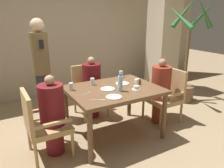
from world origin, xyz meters
TOP-DOWN VIEW (x-y plane):
  - ground_plane at (0.00, 0.00)m, footprint 16.00×16.00m
  - wall_back at (0.00, 2.28)m, footprint 8.00×0.06m
  - pillar_stone at (2.18, 1.40)m, footprint 0.57×0.57m
  - dining_table at (0.00, 0.00)m, footprint 1.30×1.02m
  - chair_left_side at (-1.05, 0.00)m, footprint 0.52×0.52m
  - diner_in_left_chair at (-0.91, 0.00)m, footprint 0.32×0.32m
  - chair_far_side at (0.00, 0.91)m, footprint 0.52×0.52m
  - diner_in_far_chair at (-0.00, 0.77)m, footprint 0.32×0.32m
  - chair_right_side at (1.05, 0.00)m, footprint 0.52×0.52m
  - diner_in_right_chair at (0.91, 0.00)m, footprint 0.32×0.32m
  - standing_host at (-0.76, 1.15)m, footprint 0.29×0.33m
  - potted_palm at (2.02, 0.48)m, footprint 0.73×0.71m
  - plate_main_left at (-0.18, -0.32)m, footprint 0.21×0.21m
  - plate_main_right at (-0.10, -0.00)m, footprint 0.21×0.21m
  - plate_dessert_center at (0.22, 0.12)m, footprint 0.21×0.21m
  - teacup_with_saucer at (0.24, -0.21)m, footprint 0.12×0.12m
  - bowl_small at (0.48, 0.08)m, footprint 0.10×0.10m
  - water_bottle at (0.02, -0.15)m, footprint 0.07×0.07m
  - glass_tall_near at (-0.20, 0.29)m, footprint 0.06×0.06m
  - glass_tall_mid at (-0.57, 0.22)m, footprint 0.06×0.06m
  - glass_tall_far at (0.40, 0.45)m, footprint 0.06×0.06m
  - salt_shaker at (0.41, -0.03)m, footprint 0.03×0.03m
  - pepper_shaker at (0.45, -0.03)m, footprint 0.03×0.03m
  - fork_beside_plate at (-0.44, -0.02)m, footprint 0.18×0.07m
  - knife_beside_plate at (-0.40, -0.30)m, footprint 0.18×0.10m

SIDE VIEW (x-z plane):
  - ground_plane at x=0.00m, z-range 0.00..0.00m
  - chair_left_side at x=-1.05m, z-range 0.03..0.93m
  - chair_far_side at x=0.00m, z-range 0.03..0.93m
  - chair_right_side at x=1.05m, z-range 0.03..0.93m
  - diner_in_left_chair at x=-0.91m, z-range 0.01..1.09m
  - diner_in_far_chair at x=0.00m, z-range 0.01..1.11m
  - diner_in_right_chair at x=0.91m, z-range 0.01..1.12m
  - dining_table at x=0.00m, z-range 0.29..1.05m
  - potted_palm at x=2.02m, z-range -0.34..1.80m
  - knife_beside_plate at x=-0.40m, z-range 0.76..0.77m
  - fork_beside_plate at x=-0.44m, z-range 0.76..0.77m
  - plate_main_left at x=-0.18m, z-range 0.76..0.77m
  - plate_main_right at x=-0.10m, z-range 0.76..0.77m
  - plate_dessert_center at x=0.22m, z-range 0.76..0.77m
  - bowl_small at x=0.48m, z-range 0.76..0.80m
  - teacup_with_saucer at x=0.24m, z-range 0.76..0.81m
  - pepper_shaker at x=0.45m, z-range 0.76..0.84m
  - salt_shaker at x=0.41m, z-range 0.76..0.85m
  - glass_tall_near at x=-0.20m, z-range 0.76..0.87m
  - glass_tall_mid at x=-0.57m, z-range 0.76..0.87m
  - glass_tall_far at x=0.40m, z-range 0.76..0.87m
  - water_bottle at x=0.02m, z-range 0.75..1.00m
  - standing_host at x=-0.76m, z-range 0.07..1.80m
  - pillar_stone at x=2.18m, z-range 0.00..2.70m
  - wall_back at x=0.00m, z-range 0.00..2.80m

